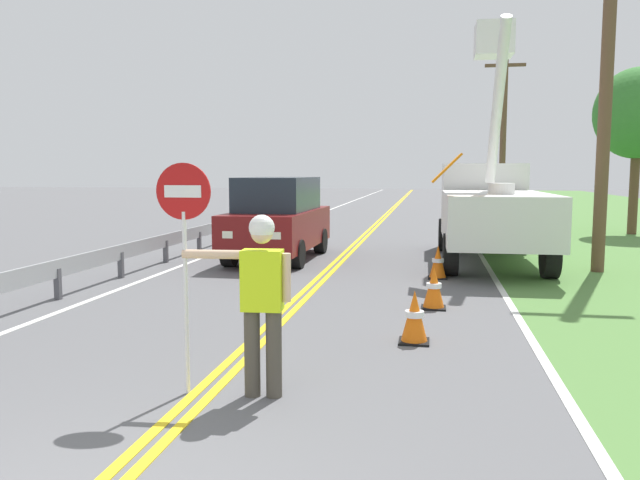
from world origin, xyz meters
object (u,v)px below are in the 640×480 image
object	(u,v)px
utility_pole_near	(607,69)
traffic_cone_mid	(434,288)
stop_sign_paddle	(184,226)
roadside_tree_verge	(638,114)
flagger_worker	(261,294)
traffic_cone_lead	(414,318)
utility_bucket_truck	(489,204)
oncoming_suv_nearest	(278,218)
traffic_cone_tail	(438,263)
utility_pole_mid	(503,133)

from	to	relation	value
utility_pole_near	traffic_cone_mid	bearing A→B (deg)	-128.93
stop_sign_paddle	roadside_tree_verge	size ratio (longest dim) A/B	0.39
flagger_worker	utility_pole_near	distance (m)	10.96
stop_sign_paddle	traffic_cone_lead	distance (m)	3.49
flagger_worker	traffic_cone_mid	distance (m)	4.78
utility_bucket_truck	utility_pole_near	bearing A→B (deg)	-32.04
flagger_worker	utility_bucket_truck	bearing A→B (deg)	73.41
utility_bucket_truck	traffic_cone_lead	distance (m)	8.32
oncoming_suv_nearest	utility_pole_near	world-z (taller)	utility_pole_near
utility_pole_near	traffic_cone_tail	size ratio (longest dim) A/B	12.21
utility_pole_near	roadside_tree_verge	distance (m)	9.86
utility_pole_near	utility_pole_mid	bearing A→B (deg)	91.90
utility_pole_mid	traffic_cone_tail	xyz separation A→B (m)	(-3.05, -16.75, -3.66)
utility_pole_near	utility_pole_mid	xyz separation A→B (m)	(-0.50, 15.21, -0.46)
traffic_cone_mid	roadside_tree_verge	size ratio (longest dim) A/B	0.12
oncoming_suv_nearest	traffic_cone_tail	xyz separation A→B (m)	(4.00, -2.25, -0.72)
traffic_cone_tail	traffic_cone_mid	bearing A→B (deg)	-91.89
stop_sign_paddle	utility_bucket_truck	distance (m)	11.10
utility_bucket_truck	roadside_tree_verge	distance (m)	10.09
oncoming_suv_nearest	traffic_cone_tail	distance (m)	4.64
stop_sign_paddle	flagger_worker	bearing A→B (deg)	3.75
traffic_cone_lead	roadside_tree_verge	world-z (taller)	roadside_tree_verge
stop_sign_paddle	utility_pole_mid	world-z (taller)	utility_pole_mid
oncoming_suv_nearest	traffic_cone_lead	xyz separation A→B (m)	(3.64, -7.37, -0.72)
utility_pole_mid	traffic_cone_lead	distance (m)	22.44
oncoming_suv_nearest	traffic_cone_mid	world-z (taller)	oncoming_suv_nearest
traffic_cone_mid	traffic_cone_tail	distance (m)	2.98
utility_pole_mid	traffic_cone_tail	world-z (taller)	utility_pole_mid
stop_sign_paddle	roadside_tree_verge	distance (m)	20.73
utility_pole_near	traffic_cone_lead	distance (m)	8.76
utility_bucket_truck	utility_pole_near	xyz separation A→B (m)	(2.28, -1.43, 3.03)
stop_sign_paddle	traffic_cone_lead	world-z (taller)	stop_sign_paddle
traffic_cone_mid	stop_sign_paddle	bearing A→B (deg)	-119.08
traffic_cone_tail	oncoming_suv_nearest	bearing A→B (deg)	150.70
roadside_tree_verge	traffic_cone_mid	bearing A→B (deg)	-117.25
stop_sign_paddle	utility_bucket_truck	size ratio (longest dim) A/B	0.34
utility_pole_near	flagger_worker	bearing A→B (deg)	-121.00
oncoming_suv_nearest	traffic_cone_mid	size ratio (longest dim) A/B	6.63
flagger_worker	traffic_cone_mid	world-z (taller)	flagger_worker
traffic_cone_lead	roadside_tree_verge	xyz separation A→B (m)	(7.35, 15.90, 3.93)
utility_pole_near	utility_pole_mid	distance (m)	15.23
oncoming_suv_nearest	traffic_cone_mid	bearing A→B (deg)	-53.26
utility_bucket_truck	traffic_cone_mid	distance (m)	6.20
traffic_cone_lead	oncoming_suv_nearest	bearing A→B (deg)	116.31
utility_bucket_truck	traffic_cone_lead	size ratio (longest dim) A/B	9.76
traffic_cone_tail	roadside_tree_verge	size ratio (longest dim) A/B	0.12
stop_sign_paddle	utility_pole_near	size ratio (longest dim) A/B	0.27
oncoming_suv_nearest	utility_pole_near	size ratio (longest dim) A/B	0.54
stop_sign_paddle	utility_pole_mid	xyz separation A→B (m)	(5.63, 24.19, 2.29)
traffic_cone_mid	traffic_cone_tail	size ratio (longest dim) A/B	1.00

